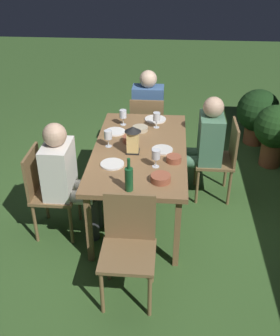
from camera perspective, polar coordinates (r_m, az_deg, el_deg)
name	(u,v)px	position (r m, az deg, el deg)	size (l,w,h in m)	color
ground_plane	(140,211)	(4.21, 0.00, -6.17)	(16.00, 16.00, 0.00)	#385B28
dining_table	(140,153)	(3.84, 0.00, 2.15)	(1.67, 0.89, 0.75)	olive
chair_head_far	(129,244)	(3.07, -1.66, -10.96)	(0.40, 0.42, 0.87)	brown
chair_side_right_a	(221,157)	(4.30, 11.63, 1.61)	(0.42, 0.40, 0.87)	brown
person_in_green	(204,143)	(4.20, 9.20, 3.54)	(0.38, 0.47, 1.15)	#4C7A5B
chair_head_near	(147,126)	(4.90, 1.03, 6.03)	(0.40, 0.42, 0.87)	brown
person_in_blue	(148,109)	(5.02, 1.19, 8.53)	(0.48, 0.38, 1.15)	#426699
chair_side_left_b	(47,188)	(3.78, -13.25, -2.89)	(0.42, 0.40, 0.87)	brown
person_in_cream	(66,175)	(3.65, -10.59, -1.07)	(0.38, 0.47, 1.15)	white
lantern_centerpiece	(133,138)	(3.67, -1.03, 4.35)	(0.15, 0.15, 0.27)	black
green_bottle_on_table	(129,179)	(3.13, -1.61, -1.53)	(0.07, 0.07, 0.29)	#195128
wine_glass_a	(108,135)	(3.80, -4.64, 4.71)	(0.08, 0.08, 0.17)	silver
wine_glass_b	(123,115)	(4.26, -2.47, 7.72)	(0.08, 0.08, 0.17)	silver
wine_glass_c	(157,117)	(4.19, 2.42, 7.34)	(0.08, 0.08, 0.17)	silver
wine_glass_d	(156,155)	(3.44, 2.32, 1.88)	(0.08, 0.08, 0.17)	silver
plate_a	(112,164)	(3.53, -4.03, 0.57)	(0.21, 0.21, 0.01)	white
plate_b	(155,119)	(4.42, 2.23, 7.05)	(0.23, 0.23, 0.01)	white
plate_c	(115,132)	(4.13, -3.61, 5.27)	(0.21, 0.21, 0.01)	white
plate_d	(162,150)	(3.77, 3.23, 2.66)	(0.20, 0.20, 0.01)	silver
bowl_olives	(161,178)	(3.28, 3.00, -1.46)	(0.17, 0.17, 0.06)	#9E5138
bowl_bread	(140,129)	(4.16, 0.01, 5.73)	(0.16, 0.16, 0.04)	#BCAD8E
bowl_salad	(174,159)	(3.57, 4.92, 1.34)	(0.14, 0.14, 0.06)	#9E5138
bowl_dip	(130,139)	(3.91, -1.42, 4.20)	(0.15, 0.15, 0.06)	#9E5138
potted_plant_by_hedge	(258,113)	(5.63, 16.65, 7.65)	(0.57, 0.57, 0.77)	#9E5133
potted_plant_corner	(275,130)	(5.09, 18.97, 5.20)	(0.53, 0.53, 0.79)	#9E5133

